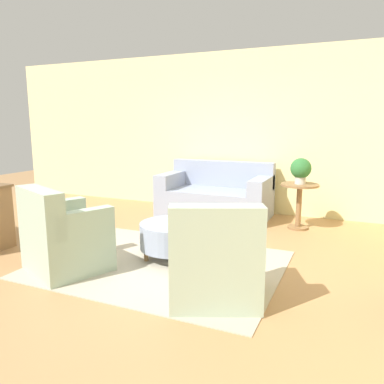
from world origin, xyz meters
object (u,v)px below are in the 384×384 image
at_px(couch, 216,196).
at_px(armchair_left, 63,238).
at_px(armchair_right, 215,262).
at_px(ottoman_table, 174,235).
at_px(potted_plant_on_side_table, 301,169).
at_px(side_table, 299,198).

distance_m(couch, armchair_left, 3.03).
distance_m(armchair_left, armchair_right, 1.72).
xyz_separation_m(ottoman_table, potted_plant_on_side_table, (1.15, 1.87, 0.62)).
bearing_deg(couch, armchair_right, -70.02).
distance_m(ottoman_table, potted_plant_on_side_table, 2.28).
bearing_deg(couch, potted_plant_on_side_table, -10.48).
relative_size(armchair_left, ottoman_table, 1.24).
relative_size(ottoman_table, side_table, 1.18).
distance_m(side_table, potted_plant_on_side_table, 0.43).
xyz_separation_m(armchair_right, side_table, (0.34, 2.70, 0.10)).
relative_size(armchair_left, potted_plant_on_side_table, 2.59).
height_order(couch, potted_plant_on_side_table, potted_plant_on_side_table).
bearing_deg(side_table, armchair_right, -97.24).
height_order(armchair_left, armchair_right, same).
height_order(armchair_left, potted_plant_on_side_table, potted_plant_on_side_table).
relative_size(couch, ottoman_table, 2.29).
bearing_deg(armchair_left, potted_plant_on_side_table, 52.62).
bearing_deg(potted_plant_on_side_table, armchair_right, -97.24).
bearing_deg(side_table, armchair_left, -127.38).
xyz_separation_m(armchair_right, potted_plant_on_side_table, (0.34, 2.70, 0.53)).
xyz_separation_m(side_table, potted_plant_on_side_table, (0.00, 0.00, 0.43)).
distance_m(armchair_left, potted_plant_on_side_table, 3.44).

